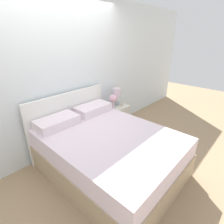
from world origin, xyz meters
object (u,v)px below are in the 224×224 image
object	(u,v)px
bed	(106,150)
alarm_clock	(122,104)
nightstand	(117,117)
table_lamp	(117,94)
flower_vase	(113,99)

from	to	relation	value
bed	alarm_clock	size ratio (longest dim) A/B	33.45
bed	alarm_clock	xyz separation A→B (m)	(1.21, 0.69, 0.23)
nightstand	bed	bearing A→B (deg)	-146.37
table_lamp	alarm_clock	distance (m)	0.26
nightstand	alarm_clock	xyz separation A→B (m)	(0.10, -0.05, 0.30)
nightstand	table_lamp	xyz separation A→B (m)	(0.05, 0.07, 0.53)
table_lamp	flower_vase	size ratio (longest dim) A/B	1.32
table_lamp	flower_vase	bearing A→B (deg)	-161.23
nightstand	flower_vase	distance (m)	0.48
nightstand	alarm_clock	world-z (taller)	alarm_clock
nightstand	table_lamp	size ratio (longest dim) A/B	1.44
bed	flower_vase	bearing A→B (deg)	37.41
table_lamp	bed	bearing A→B (deg)	-145.12
flower_vase	alarm_clock	bearing A→B (deg)	-14.16
flower_vase	alarm_clock	distance (m)	0.29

